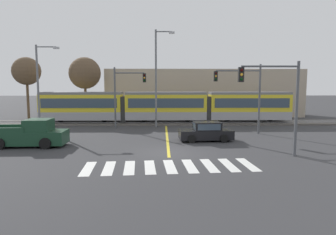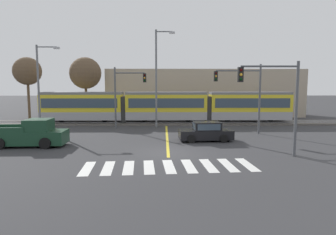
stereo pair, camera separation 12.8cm
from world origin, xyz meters
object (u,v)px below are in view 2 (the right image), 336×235
bare_tree_far_west (27,71)px  bare_tree_west (85,73)px  light_rail_tram (166,106)px  traffic_light_far_left (125,89)px  sedan_crossing (206,132)px  pickup_truck (30,135)px  traffic_light_near_right (276,93)px  street_lamp_centre (158,74)px  street_lamp_west (40,81)px  traffic_light_mid_right (244,89)px

bare_tree_far_west → bare_tree_west: size_ratio=1.01×
light_rail_tram → traffic_light_far_left: 5.76m
sedan_crossing → pickup_truck: bearing=-171.7°
traffic_light_near_right → street_lamp_centre: bearing=120.2°
street_lamp_west → traffic_light_mid_right: bearing=-10.8°
traffic_light_mid_right → bare_tree_far_west: (-24.57, 11.90, 2.00)m
pickup_truck → bare_tree_west: bearing=90.5°
traffic_light_far_left → street_lamp_centre: 3.67m
traffic_light_mid_right → bare_tree_west: 20.67m
bare_tree_far_west → sedan_crossing: bearing=-36.4°
sedan_crossing → traffic_light_far_left: traffic_light_far_left is taller
pickup_truck → street_lamp_west: 10.20m
light_rail_tram → bare_tree_west: size_ratio=3.56×
traffic_light_mid_right → street_lamp_centre: bearing=151.3°
traffic_light_mid_right → sedan_crossing: bearing=-139.1°
street_lamp_centre → bare_tree_west: (-9.26, 7.19, 0.28)m
traffic_light_mid_right → street_lamp_west: street_lamp_west is taller
street_lamp_west → bare_tree_far_west: bearing=121.1°
street_lamp_centre → traffic_light_near_right: bearing=-59.8°
sedan_crossing → bare_tree_west: (-13.22, 14.84, 5.15)m
pickup_truck → street_lamp_centre: 14.02m
light_rail_tram → pickup_truck: size_ratio=5.14×
traffic_light_mid_right → pickup_truck: bearing=-162.7°
sedan_crossing → street_lamp_west: 17.77m
traffic_light_far_left → light_rail_tram: bearing=39.9°
traffic_light_mid_right → traffic_light_near_right: (-0.35, -8.60, -0.16)m
bare_tree_far_west → street_lamp_west: bearing=-58.9°
traffic_light_near_right → traffic_light_mid_right: bearing=87.7°
street_lamp_west → street_lamp_centre: (11.81, 0.54, 0.78)m
bare_tree_far_west → traffic_light_mid_right: bearing=-25.8°
pickup_truck → bare_tree_far_west: (-7.62, 17.17, 5.26)m
traffic_light_mid_right → traffic_light_near_right: traffic_light_mid_right is taller
traffic_light_far_left → traffic_light_mid_right: 11.70m
light_rail_tram → traffic_light_mid_right: (6.94, -7.17, 2.06)m
traffic_light_far_left → traffic_light_near_right: 16.33m
light_rail_tram → bare_tree_west: bearing=157.0°
light_rail_tram → street_lamp_centre: bearing=-107.3°
sedan_crossing → traffic_light_mid_right: (3.89, 3.37, 3.40)m
traffic_light_mid_right → light_rail_tram: bearing=134.1°
traffic_light_mid_right → bare_tree_far_west: bearing=154.2°
street_lamp_west → bare_tree_far_west: (-4.92, 8.16, 1.31)m
pickup_truck → street_lamp_centre: (9.11, 9.55, 4.73)m
sedan_crossing → traffic_light_mid_right: 6.16m
traffic_light_mid_right → street_lamp_centre: 9.05m
traffic_light_far_left → street_lamp_centre: street_lamp_centre is taller
pickup_truck → street_lamp_centre: size_ratio=0.55×
light_rail_tram → bare_tree_west: 11.67m
street_lamp_west → bare_tree_far_west: street_lamp_west is taller
light_rail_tram → bare_tree_far_west: (-17.63, 4.73, 4.05)m
traffic_light_near_right → bare_tree_far_west: (-24.22, 20.50, 2.16)m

